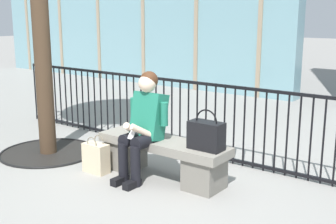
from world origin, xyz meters
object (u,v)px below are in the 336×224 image
Objects in this scene: handbag_on_bench at (206,135)px; shopping_bag at (96,158)px; stone_bench at (163,155)px; seated_person_with_phone at (144,122)px.

handbag_on_bench is 0.96× the size of shopping_bag.
stone_bench is at bearing 179.01° from handbag_on_bench.
stone_bench is 1.32× the size of seated_person_with_phone.
handbag_on_bench is at bearing 9.05° from seated_person_with_phone.
seated_person_with_phone reaches higher than shopping_bag.
handbag_on_bench is at bearing -0.99° from stone_bench.
seated_person_with_phone is 0.77m from shopping_bag.
seated_person_with_phone is at bearing -142.07° from stone_bench.
shopping_bag is (-0.73, -0.34, -0.09)m from stone_bench.
seated_person_with_phone reaches higher than stone_bench.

